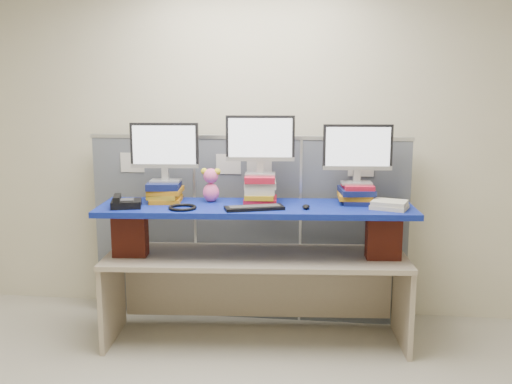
# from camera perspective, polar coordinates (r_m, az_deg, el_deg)

# --- Properties ---
(room) EXTENTS (5.00, 4.00, 2.80)m
(room) POSITION_cam_1_polar(r_m,az_deg,el_deg) (2.84, -5.92, 0.14)
(room) COLOR beige
(room) RESTS_ON ground
(cubicle_partition) EXTENTS (2.60, 0.06, 1.53)m
(cubicle_partition) POSITION_cam_1_polar(r_m,az_deg,el_deg) (4.69, -0.85, -3.61)
(cubicle_partition) COLOR #4F545D
(cubicle_partition) RESTS_ON ground
(desk) EXTENTS (2.28, 0.84, 0.68)m
(desk) POSITION_cam_1_polar(r_m,az_deg,el_deg) (4.30, 0.00, -8.07)
(desk) COLOR tan
(desk) RESTS_ON ground
(brick_pier_left) EXTENTS (0.26, 0.16, 0.34)m
(brick_pier_left) POSITION_cam_1_polar(r_m,az_deg,el_deg) (4.30, -12.48, -4.09)
(brick_pier_left) COLOR maroon
(brick_pier_left) RESTS_ON desk
(brick_pier_right) EXTENTS (0.26, 0.16, 0.34)m
(brick_pier_right) POSITION_cam_1_polar(r_m,az_deg,el_deg) (4.23, 12.63, -4.33)
(brick_pier_right) COLOR maroon
(brick_pier_right) RESTS_ON desk
(blue_board) EXTENTS (2.33, 0.77, 0.04)m
(blue_board) POSITION_cam_1_polar(r_m,az_deg,el_deg) (4.17, 0.00, -1.63)
(blue_board) COLOR #0B086D
(blue_board) RESTS_ON brick_pier_left
(book_stack_left) EXTENTS (0.28, 0.31, 0.15)m
(book_stack_left) POSITION_cam_1_polar(r_m,az_deg,el_deg) (4.34, -9.08, 0.04)
(book_stack_left) COLOR #B97511
(book_stack_left) RESTS_ON blue_board
(book_stack_center) EXTENTS (0.27, 0.32, 0.21)m
(book_stack_center) POSITION_cam_1_polar(r_m,az_deg,el_deg) (4.26, 0.39, 0.34)
(book_stack_center) COLOR #AB132A
(book_stack_center) RESTS_ON blue_board
(book_stack_right) EXTENTS (0.28, 0.33, 0.14)m
(book_stack_right) POSITION_cam_1_polar(r_m,az_deg,el_deg) (4.31, 9.99, -0.13)
(book_stack_right) COLOR #101747
(book_stack_right) RESTS_ON blue_board
(monitor_left) EXTENTS (0.51, 0.16, 0.44)m
(monitor_left) POSITION_cam_1_polar(r_m,az_deg,el_deg) (4.30, -9.13, 4.31)
(monitor_left) COLOR #B0B0B5
(monitor_left) RESTS_ON book_stack_left
(monitor_center) EXTENTS (0.51, 0.16, 0.44)m
(monitor_center) POSITION_cam_1_polar(r_m,az_deg,el_deg) (4.21, 0.43, 5.08)
(monitor_center) COLOR #B0B0B5
(monitor_center) RESTS_ON book_stack_center
(monitor_right) EXTENTS (0.51, 0.16, 0.44)m
(monitor_right) POSITION_cam_1_polar(r_m,az_deg,el_deg) (4.26, 10.12, 4.12)
(monitor_right) COLOR #B0B0B5
(monitor_right) RESTS_ON book_stack_right
(keyboard) EXTENTS (0.44, 0.27, 0.03)m
(keyboard) POSITION_cam_1_polar(r_m,az_deg,el_deg) (4.02, -0.17, -1.59)
(keyboard) COLOR black
(keyboard) RESTS_ON blue_board
(mouse) EXTENTS (0.08, 0.11, 0.03)m
(mouse) POSITION_cam_1_polar(r_m,az_deg,el_deg) (4.06, 5.02, -1.47)
(mouse) COLOR black
(mouse) RESTS_ON blue_board
(desk_phone) EXTENTS (0.25, 0.24, 0.09)m
(desk_phone) POSITION_cam_1_polar(r_m,az_deg,el_deg) (4.20, -12.96, -1.07)
(desk_phone) COLOR black
(desk_phone) RESTS_ON blue_board
(headset) EXTENTS (0.24, 0.24, 0.02)m
(headset) POSITION_cam_1_polar(r_m,az_deg,el_deg) (4.08, -7.36, -1.54)
(headset) COLOR black
(headset) RESTS_ON blue_board
(plush_toy) EXTENTS (0.15, 0.11, 0.26)m
(plush_toy) POSITION_cam_1_polar(r_m,az_deg,el_deg) (4.29, -4.53, 0.74)
(plush_toy) COLOR #EF5A98
(plush_toy) RESTS_ON blue_board
(binder_stack) EXTENTS (0.29, 0.26, 0.06)m
(binder_stack) POSITION_cam_1_polar(r_m,az_deg,el_deg) (4.16, 13.20, -1.26)
(binder_stack) COLOR beige
(binder_stack) RESTS_ON blue_board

